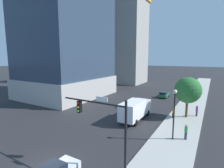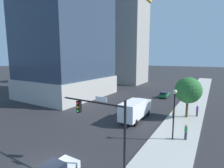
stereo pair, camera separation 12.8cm
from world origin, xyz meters
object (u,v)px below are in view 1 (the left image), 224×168
pedestrian_purple_shirt (197,111)px  street_lamp (174,107)px  street_tree (188,90)px  pedestrian_green_shirt (186,132)px  traffic_light_pole (103,119)px  pedestrian_yellow_shirt (173,113)px  car_gray (131,103)px  box_truck (135,109)px  construction_building (124,35)px  car_green (164,95)px

pedestrian_purple_shirt → street_lamp: bearing=-99.1°
street_tree → pedestrian_green_shirt: street_tree is taller
traffic_light_pole → street_lamp: 9.22m
street_lamp → pedestrian_yellow_shirt: (-1.43, 7.38, -2.95)m
car_gray → pedestrian_green_shirt: bearing=-40.9°
street_lamp → box_truck: 7.89m
street_lamp → street_tree: street_tree is taller
box_truck → pedestrian_yellow_shirt: box_truck is taller
pedestrian_yellow_shirt → traffic_light_pole: bearing=-99.5°
pedestrian_green_shirt → pedestrian_purple_shirt: 9.48m
construction_building → pedestrian_purple_shirt: 44.05m
car_gray → car_green: bearing=72.3°
pedestrian_green_shirt → pedestrian_purple_shirt: bearing=87.9°
car_green → box_truck: 17.59m
street_lamp → street_tree: bearing=88.4°
traffic_light_pole → box_truck: 12.87m
car_green → box_truck: bearing=-90.0°
construction_building → box_truck: construction_building is taller
street_lamp → pedestrian_purple_shirt: size_ratio=3.34×
car_gray → pedestrian_green_shirt: size_ratio=2.29×
car_green → box_truck: box_truck is taller
traffic_light_pole → street_tree: street_tree is taller
street_lamp → pedestrian_green_shirt: street_lamp is taller
car_green → construction_building: bearing=137.4°
construction_building → traffic_light_pole: bearing=-65.2°
traffic_light_pole → pedestrian_yellow_shirt: size_ratio=3.88×
street_tree → box_truck: (-6.63, -4.86, -2.72)m
street_tree → box_truck: street_tree is taller
car_green → box_truck: size_ratio=0.55×
pedestrian_yellow_shirt → street_tree: bearing=43.2°
construction_building → traffic_light_pole: 54.75m
car_green → pedestrian_green_shirt: size_ratio=2.28×
construction_building → pedestrian_green_shirt: bearing=-54.9°
construction_building → car_gray: 37.76m
pedestrian_purple_shirt → car_gray: bearing=178.8°
traffic_light_pole → car_green: bearing=94.5°
street_tree → pedestrian_yellow_shirt: (-1.69, -1.58, -3.45)m
construction_building → traffic_light_pole: (22.24, -48.24, -13.28)m
car_gray → pedestrian_yellow_shirt: 9.06m
street_tree → car_gray: 10.98m
car_green → pedestrian_yellow_shirt: (4.94, -14.28, 0.26)m
car_green → pedestrian_yellow_shirt: 15.11m
construction_building → street_tree: (26.53, -31.00, -13.25)m
traffic_light_pole → box_truck: (-2.33, 12.37, -2.69)m
street_tree → pedestrian_yellow_shirt: bearing=-136.8°
street_lamp → traffic_light_pole: bearing=-116.0°
traffic_light_pole → car_gray: bearing=107.5°
car_green → pedestrian_purple_shirt: bearing=-55.0°
traffic_light_pole → street_tree: bearing=76.0°
street_tree → pedestrian_purple_shirt: size_ratio=3.65×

